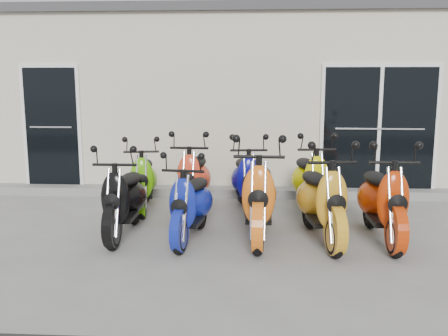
{
  "coord_description": "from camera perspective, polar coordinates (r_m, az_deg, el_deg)",
  "views": [
    {
      "loc": [
        0.43,
        -6.61,
        2.0
      ],
      "look_at": [
        0.0,
        0.6,
        0.75
      ],
      "focal_mm": 40.0,
      "sensor_mm": 36.0,
      "label": 1
    }
  ],
  "objects": [
    {
      "name": "building",
      "position": [
        11.83,
        1.33,
        7.87
      ],
      "size": [
        14.0,
        6.0,
        3.2
      ],
      "primitive_type": "cube",
      "color": "beige",
      "rests_on": "ground"
    },
    {
      "name": "door_right",
      "position": [
        9.08,
        17.28,
        4.7
      ],
      "size": [
        2.02,
        0.08,
        2.22
      ],
      "primitive_type": "cube",
      "color": "black",
      "rests_on": "front_step"
    },
    {
      "name": "scooter_front_orange_b",
      "position": [
        6.36,
        11.11,
        -2.45
      ],
      "size": [
        0.9,
        1.88,
        1.34
      ],
      "primitive_type": null,
      "rotation": [
        0.0,
        0.0,
        0.14
      ],
      "color": "gold",
      "rests_on": "ground"
    },
    {
      "name": "scooter_front_black",
      "position": [
        6.6,
        -11.38,
        -2.39
      ],
      "size": [
        0.62,
        1.7,
        1.25
      ],
      "primitive_type": null,
      "rotation": [
        0.0,
        0.0,
        0.0
      ],
      "color": "black",
      "rests_on": "ground"
    },
    {
      "name": "roof_cap",
      "position": [
        11.89,
        1.36,
        15.99
      ],
      "size": [
        14.2,
        6.2,
        0.16
      ],
      "primitive_type": "cube",
      "color": "#3F3F42",
      "rests_on": "building"
    },
    {
      "name": "scooter_back_blue",
      "position": [
        7.68,
        2.53,
        -0.45
      ],
      "size": [
        0.81,
        1.77,
        1.27
      ],
      "primitive_type": null,
      "rotation": [
        0.0,
        0.0,
        0.11
      ],
      "color": "#0A0B79",
      "rests_on": "ground"
    },
    {
      "name": "scooter_back_yellow",
      "position": [
        7.71,
        9.82,
        -0.45
      ],
      "size": [
        0.81,
        1.81,
        1.29
      ],
      "primitive_type": null,
      "rotation": [
        0.0,
        0.0,
        0.1
      ],
      "color": "#D6D200",
      "rests_on": "ground"
    },
    {
      "name": "scooter_back_green",
      "position": [
        7.91,
        -9.19,
        -0.46
      ],
      "size": [
        0.85,
        1.72,
        1.21
      ],
      "primitive_type": null,
      "rotation": [
        0.0,
        0.0,
        0.16
      ],
      "color": "#51AE08",
      "rests_on": "ground"
    },
    {
      "name": "door_left",
      "position": [
        9.53,
        -19.06,
        4.83
      ],
      "size": [
        1.07,
        0.08,
        2.22
      ],
      "primitive_type": "cube",
      "color": "black",
      "rests_on": "front_step"
    },
    {
      "name": "scooter_front_blue",
      "position": [
        6.32,
        -3.79,
        -3.04
      ],
      "size": [
        0.79,
        1.68,
        1.19
      ],
      "primitive_type": null,
      "rotation": [
        0.0,
        0.0,
        -0.13
      ],
      "color": "#101E92",
      "rests_on": "ground"
    },
    {
      "name": "scooter_front_red",
      "position": [
        6.56,
        17.73,
        -2.38
      ],
      "size": [
        0.68,
        1.82,
        1.34
      ],
      "primitive_type": null,
      "rotation": [
        0.0,
        0.0,
        0.01
      ],
      "color": "#C03007",
      "rests_on": "ground"
    },
    {
      "name": "front_step",
      "position": [
        8.86,
        0.54,
        -2.74
      ],
      "size": [
        14.0,
        0.4,
        0.15
      ],
      "primitive_type": "cube",
      "color": "gray",
      "rests_on": "ground"
    },
    {
      "name": "scooter_front_orange_a",
      "position": [
        6.37,
        4.07,
        -1.98
      ],
      "size": [
        0.75,
        1.92,
        1.4
      ],
      "primitive_type": null,
      "rotation": [
        0.0,
        0.0,
        -0.03
      ],
      "color": "orange",
      "rests_on": "ground"
    },
    {
      "name": "ground",
      "position": [
        6.92,
        -0.29,
        -6.98
      ],
      "size": [
        80.0,
        80.0,
        0.0
      ],
      "primitive_type": "plane",
      "color": "gray",
      "rests_on": "ground"
    },
    {
      "name": "scooter_back_red",
      "position": [
        7.7,
        -3.47,
        -0.27
      ],
      "size": [
        0.71,
        1.79,
        1.31
      ],
      "primitive_type": null,
      "rotation": [
        0.0,
        0.0,
        -0.04
      ],
      "color": "red",
      "rests_on": "ground"
    }
  ]
}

